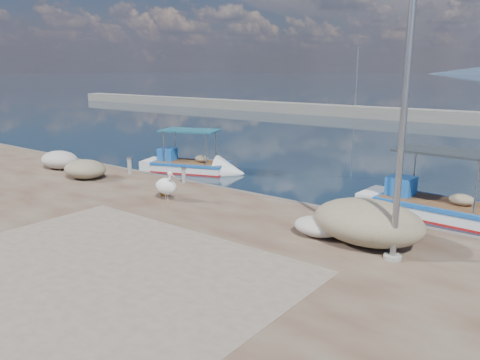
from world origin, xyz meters
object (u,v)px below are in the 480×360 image
at_px(boat_right, 438,211).
at_px(boat_left, 190,168).
at_px(lamp_post, 403,127).
at_px(bollard_near, 184,175).
at_px(pelican, 166,186).

bearing_deg(boat_right, boat_left, -177.56).
distance_m(lamp_post, bollard_near, 10.50).
relative_size(boat_left, lamp_post, 0.78).
height_order(boat_left, lamp_post, lamp_post).
xyz_separation_m(boat_left, pelican, (4.39, -5.76, 0.83)).
bearing_deg(bollard_near, boat_left, 130.87).
relative_size(pelican, bollard_near, 1.77).
relative_size(boat_right, lamp_post, 0.84).
height_order(boat_left, bollard_near, boat_left).
height_order(boat_right, bollard_near, boat_right).
relative_size(pelican, lamp_post, 0.17).
bearing_deg(lamp_post, pelican, 178.01).
bearing_deg(boat_left, lamp_post, -44.95).
xyz_separation_m(boat_right, pelican, (-7.90, -5.59, 0.81)).
xyz_separation_m(boat_right, lamp_post, (0.51, -5.88, 3.58)).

